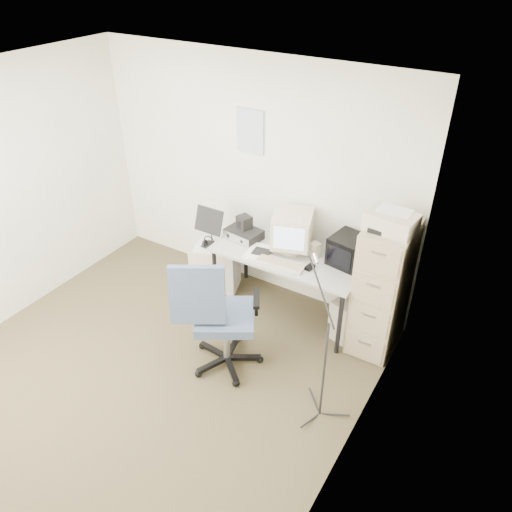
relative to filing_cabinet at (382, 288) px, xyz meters
The scene contains 22 objects.
floor 2.26m from the filing_cabinet, 136.87° to the right, with size 3.60×3.60×0.01m, color #433A21.
ceiling 2.85m from the filing_cabinet, 136.87° to the right, with size 3.60×3.60×0.01m, color white.
wall_back 1.72m from the filing_cabinet, 168.55° to the left, with size 3.60×0.02×2.50m, color white.
wall_right 1.61m from the filing_cabinet, 81.54° to the right, with size 0.02×3.60×2.50m, color white.
wall_calendar 1.97m from the filing_cabinet, 169.10° to the left, with size 0.30×0.02×0.44m, color white.
filing_cabinet is the anchor object (origin of this frame).
printer 0.73m from the filing_cabinet, 90.00° to the right, with size 0.41×0.28×0.16m, color beige.
desk 0.99m from the filing_cabinet, behind, with size 1.50×0.70×0.73m, color #AEAEA1.
crt_monitor 1.00m from the filing_cabinet, behind, with size 0.37×0.39×0.41m, color beige.
crt_tv 0.47m from the filing_cabinet, 164.08° to the left, with size 0.31×0.33×0.28m, color black.
desk_speaker 0.73m from the filing_cabinet, behind, with size 0.08×0.08×0.15m, color beige.
keyboard 0.97m from the filing_cabinet, 164.57° to the right, with size 0.47×0.17×0.03m, color beige.
mouse 0.69m from the filing_cabinet, 165.98° to the right, with size 0.06×0.10×0.03m, color black.
radio_receiver 1.49m from the filing_cabinet, behind, with size 0.35×0.25×0.10m, color black.
radio_speaker 1.52m from the filing_cabinet, behind, with size 0.13×0.12×0.13m, color black.
papers 1.23m from the filing_cabinet, behind, with size 0.22×0.29×0.02m, color white.
pc_tower 0.50m from the filing_cabinet, behind, with size 0.21×0.47×0.43m, color beige.
office_chair 1.46m from the filing_cabinet, 137.47° to the right, with size 0.66×0.66×1.14m, color #313952.
side_cart 1.86m from the filing_cabinet, behind, with size 0.44×0.35×0.55m, color silver.
music_stand 1.86m from the filing_cabinet, behind, with size 0.32×0.17×0.47m, color black.
headphones 1.86m from the filing_cabinet, behind, with size 0.16×0.16×0.03m, color black.
mic_stand 1.08m from the filing_cabinet, 94.08° to the right, with size 0.02×0.02×1.29m, color black.
Camera 1 is at (2.49, -2.25, 3.39)m, focal length 35.00 mm.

